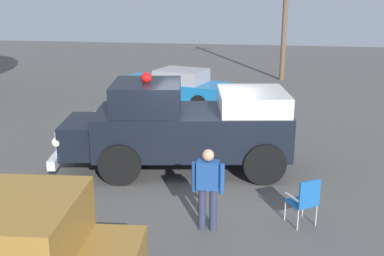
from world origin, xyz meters
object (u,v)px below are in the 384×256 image
(lawn_chair_near_truck, at_px, (253,121))
(utility_pole, at_px, (286,2))
(vintage_fire_truck, at_px, (183,125))
(traffic_cone, at_px, (185,127))
(spectator_seated, at_px, (250,119))
(lawn_chair_by_car, at_px, (99,125))
(lawn_chair_spare, at_px, (305,199))
(classic_hot_rod, at_px, (174,86))
(spectator_standing, at_px, (208,184))

(lawn_chair_near_truck, xyz_separation_m, utility_pole, (-10.55, 1.16, 3.39))
(vintage_fire_truck, relative_size, traffic_cone, 9.81)
(vintage_fire_truck, xyz_separation_m, spectator_seated, (-2.75, 1.64, -0.50))
(lawn_chair_by_car, distance_m, traffic_cone, 2.76)
(lawn_chair_spare, relative_size, utility_pole, 0.13)
(utility_pole, height_order, traffic_cone, utility_pole)
(spectator_seated, bearing_deg, vintage_fire_truck, -30.81)
(classic_hot_rod, height_order, spectator_standing, spectator_standing)
(lawn_chair_near_truck, height_order, traffic_cone, lawn_chair_near_truck)
(lawn_chair_near_truck, relative_size, lawn_chair_spare, 1.00)
(spectator_seated, bearing_deg, lawn_chair_near_truck, 139.18)
(spectator_seated, relative_size, utility_pole, 0.17)
(lawn_chair_spare, xyz_separation_m, spectator_seated, (-5.44, -1.31, 0.11))
(lawn_chair_by_car, height_order, spectator_seated, spectator_seated)
(vintage_fire_truck, height_order, utility_pole, utility_pole)
(lawn_chair_near_truck, distance_m, lawn_chair_by_car, 4.81)
(lawn_chair_near_truck, xyz_separation_m, spectator_seated, (0.10, -0.09, 0.11))
(lawn_chair_by_car, distance_m, spectator_seated, 4.70)
(classic_hot_rod, distance_m, spectator_seated, 5.55)
(classic_hot_rod, distance_m, lawn_chair_spare, 10.92)
(classic_hot_rod, bearing_deg, vintage_fire_truck, 13.07)
(lawn_chair_near_truck, xyz_separation_m, lawn_chair_by_car, (1.24, -4.64, 0.00))
(lawn_chair_by_car, relative_size, utility_pole, 0.13)
(vintage_fire_truck, bearing_deg, utility_pole, 167.86)
(vintage_fire_truck, distance_m, utility_pole, 13.99)
(spectator_standing, relative_size, traffic_cone, 2.64)
(classic_hot_rod, bearing_deg, utility_pole, 143.69)
(lawn_chair_near_truck, bearing_deg, vintage_fire_truck, -31.20)
(vintage_fire_truck, distance_m, spectator_standing, 3.32)
(lawn_chair_near_truck, height_order, spectator_standing, spectator_standing)
(spectator_standing, xyz_separation_m, utility_pole, (-16.55, 1.83, 3.02))
(vintage_fire_truck, distance_m, classic_hot_rod, 7.41)
(spectator_seated, relative_size, traffic_cone, 2.03)
(lawn_chair_near_truck, distance_m, lawn_chair_spare, 5.67)
(classic_hot_rod, xyz_separation_m, spectator_seated, (4.45, 3.32, -0.05))
(vintage_fire_truck, distance_m, lawn_chair_spare, 4.04)
(lawn_chair_near_truck, bearing_deg, traffic_cone, -89.72)
(lawn_chair_near_truck, bearing_deg, classic_hot_rod, -141.99)
(lawn_chair_by_car, bearing_deg, lawn_chair_spare, 53.73)
(lawn_chair_by_car, distance_m, spectator_standing, 6.21)
(lawn_chair_spare, distance_m, utility_pole, 16.45)
(lawn_chair_spare, bearing_deg, traffic_cone, -148.33)
(classic_hot_rod, distance_m, lawn_chair_near_truck, 5.53)
(utility_pole, bearing_deg, traffic_cone, -17.58)
(classic_hot_rod, bearing_deg, lawn_chair_spare, 25.04)
(lawn_chair_spare, bearing_deg, utility_pole, -179.77)
(vintage_fire_truck, relative_size, lawn_chair_by_car, 6.11)
(lawn_chair_near_truck, distance_m, spectator_standing, 6.05)
(lawn_chair_near_truck, bearing_deg, spectator_standing, -6.41)
(spectator_seated, bearing_deg, classic_hot_rod, -143.32)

